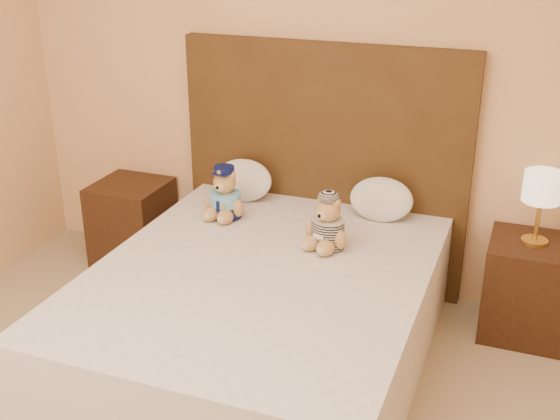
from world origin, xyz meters
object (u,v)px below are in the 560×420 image
object	(u,v)px
bed	(261,317)
nightstand_right	(527,288)
pillow_right	(381,197)
teddy_police	(225,192)
pillow_left	(243,178)
lamp	(542,191)
teddy_prisoner	(328,222)
nightstand_left	(133,222)

from	to	relation	value
bed	nightstand_right	distance (m)	1.48
pillow_right	nightstand_right	bearing A→B (deg)	-2.03
bed	pillow_right	bearing A→B (deg)	63.95
bed	teddy_police	size ratio (longest dim) A/B	6.55
pillow_left	nightstand_right	bearing A→B (deg)	-1.01
lamp	teddy_prisoner	world-z (taller)	lamp
pillow_right	lamp	bearing A→B (deg)	-2.03
nightstand_right	bed	bearing A→B (deg)	-147.38
bed	nightstand_left	size ratio (longest dim) A/B	3.64
nightstand_left	nightstand_right	xyz separation A→B (m)	(2.50, 0.00, 0.00)
nightstand_right	pillow_left	world-z (taller)	pillow_left
bed	pillow_right	world-z (taller)	pillow_right
teddy_police	nightstand_left	bearing A→B (deg)	167.75
nightstand_right	teddy_prisoner	bearing A→B (deg)	-156.42
nightstand_right	pillow_left	xyz separation A→B (m)	(-1.70, 0.03, 0.41)
bed	nightstand_right	bearing A→B (deg)	32.62
lamp	bed	bearing A→B (deg)	-147.38
teddy_prisoner	pillow_right	xyz separation A→B (m)	(0.17, 0.47, -0.02)
teddy_prisoner	nightstand_left	bearing A→B (deg)	-178.61
teddy_prisoner	pillow_left	world-z (taller)	teddy_prisoner
nightstand_left	pillow_left	size ratio (longest dim) A/B	1.48
bed	lamp	xyz separation A→B (m)	(1.25, 0.80, 0.57)
bed	pillow_right	size ratio (longest dim) A/B	5.48
nightstand_left	bed	bearing A→B (deg)	-32.62
nightstand_left	teddy_prisoner	xyz separation A→B (m)	(1.48, -0.44, 0.42)
pillow_left	lamp	bearing A→B (deg)	-1.01
nightstand_left	nightstand_right	bearing A→B (deg)	0.00
teddy_prisoner	pillow_right	size ratio (longest dim) A/B	0.80
nightstand_right	lamp	bearing A→B (deg)	180.00
nightstand_right	teddy_police	bearing A→B (deg)	-170.95
nightstand_right	teddy_prisoner	world-z (taller)	teddy_prisoner
pillow_left	pillow_right	distance (m)	0.86
bed	nightstand_left	bearing A→B (deg)	147.38
bed	teddy_prisoner	world-z (taller)	teddy_prisoner
nightstand_left	pillow_left	xyz separation A→B (m)	(0.80, 0.03, 0.41)
teddy_police	pillow_left	bearing A→B (deg)	99.67
lamp	pillow_left	size ratio (longest dim) A/B	1.07
nightstand_left	lamp	distance (m)	2.56
teddy_police	pillow_right	size ratio (longest dim) A/B	0.84
teddy_police	pillow_right	distance (m)	0.89
bed	pillow_left	distance (m)	1.03
nightstand_left	pillow_left	bearing A→B (deg)	2.16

